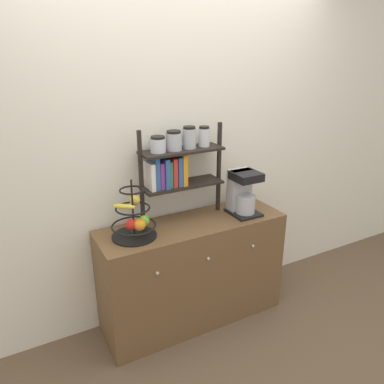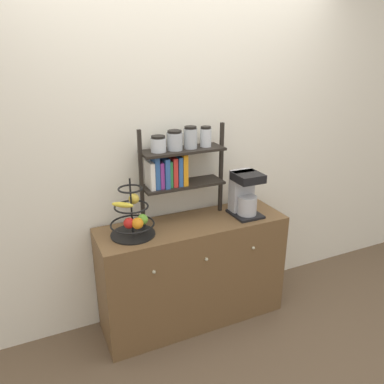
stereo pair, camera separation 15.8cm
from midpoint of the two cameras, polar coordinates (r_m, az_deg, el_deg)
name	(u,v)px [view 1 (the left image)]	position (r m, az deg, el deg)	size (l,w,h in m)	color
ground_plane	(207,333)	(2.98, 0.62, -20.70)	(12.00, 12.00, 0.00)	brown
wall_back	(176,149)	(2.75, -4.14, 6.49)	(7.00, 0.05, 2.60)	silver
sideboard	(193,272)	(2.89, -1.48, -12.08)	(1.38, 0.45, 0.82)	brown
coffee_maker	(243,192)	(2.81, 6.12, -0.06)	(0.20, 0.24, 0.33)	black
fruit_stand	(134,220)	(2.48, -10.58, -4.18)	(0.30, 0.30, 0.40)	black
shelf_hutch	(175,162)	(2.61, -4.35, 4.59)	(0.64, 0.20, 0.68)	black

